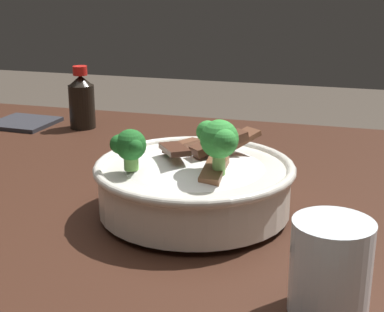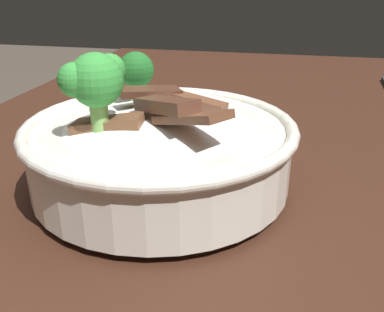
% 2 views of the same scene
% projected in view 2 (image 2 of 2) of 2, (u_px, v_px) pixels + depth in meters
% --- Properties ---
extents(dining_table, '(1.34, 0.85, 0.78)m').
position_uv_depth(dining_table, '(252.00, 234.00, 0.55)').
color(dining_table, '#381E14').
rests_on(dining_table, ground).
extents(rice_bowl, '(0.26, 0.26, 0.14)m').
position_uv_depth(rice_bowl, '(159.00, 145.00, 0.41)').
color(rice_bowl, silver).
rests_on(rice_bowl, dining_table).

